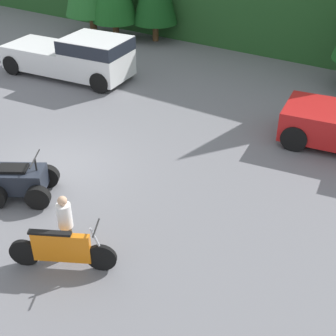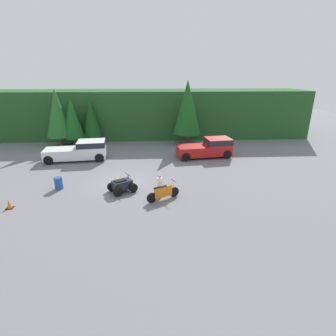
% 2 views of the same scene
% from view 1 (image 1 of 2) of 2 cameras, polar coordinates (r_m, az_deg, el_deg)
% --- Properties ---
extents(ground_plane, '(80.00, 80.00, 0.00)m').
position_cam_1_polar(ground_plane, '(14.35, -13.87, -0.28)').
color(ground_plane, slate).
extents(pickup_truck_second, '(5.86, 2.77, 1.86)m').
position_cam_1_polar(pickup_truck_second, '(20.68, -11.06, 13.31)').
color(pickup_truck_second, white).
rests_on(pickup_truck_second, ground_plane).
extents(dirt_bike, '(2.19, 1.26, 1.20)m').
position_cam_1_polar(dirt_bike, '(10.66, -12.79, -9.69)').
color(dirt_bike, black).
rests_on(dirt_bike, ground_plane).
extents(quad_atv, '(2.20, 2.01, 1.22)m').
position_cam_1_polar(quad_atv, '(13.17, -17.53, -1.59)').
color(quad_atv, black).
rests_on(quad_atv, ground_plane).
extents(rider_person, '(0.44, 0.44, 1.61)m').
position_cam_1_polar(rider_person, '(10.75, -12.38, -6.63)').
color(rider_person, brown).
rests_on(rider_person, ground_plane).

